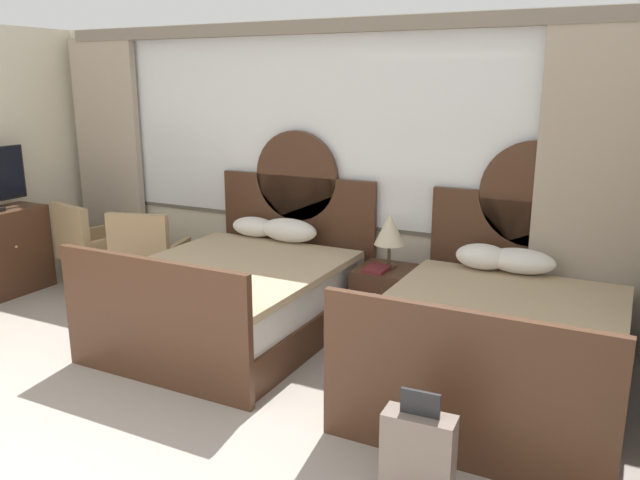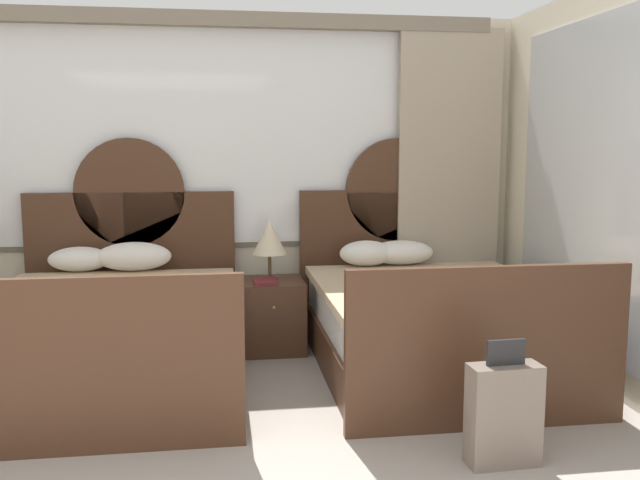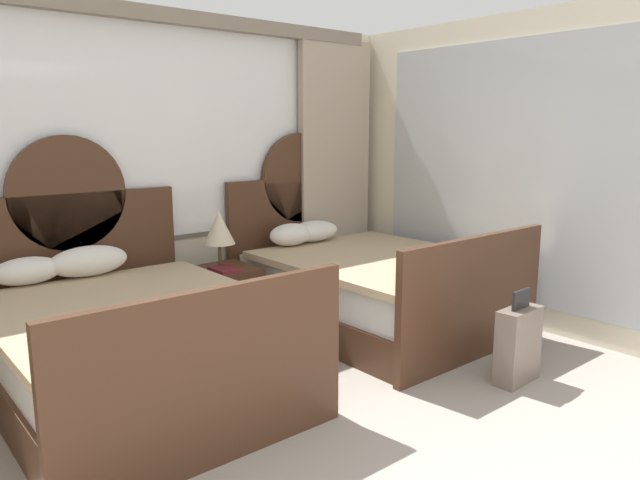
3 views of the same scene
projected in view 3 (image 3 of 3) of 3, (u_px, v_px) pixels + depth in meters
wall_back_window at (79, 166)px, 4.56m from camera, size 6.21×0.22×2.70m
wall_right_mirror at (580, 177)px, 4.74m from camera, size 0.08×4.86×2.70m
bed_near_window at (127, 341)px, 3.86m from camera, size 1.67×2.18×1.69m
bed_near_mirror at (369, 284)px, 5.26m from camera, size 1.67×2.18×1.69m
nightstand_between_beds at (225, 300)px, 5.06m from camera, size 0.51×0.54×0.57m
table_lamp_on_nightstand at (219, 229)px, 4.97m from camera, size 0.27×0.27×0.48m
book_on_nightstand at (225, 269)px, 4.89m from camera, size 0.18×0.26×0.03m
suitcase_on_floor at (518, 345)px, 4.06m from camera, size 0.38×0.18×0.66m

